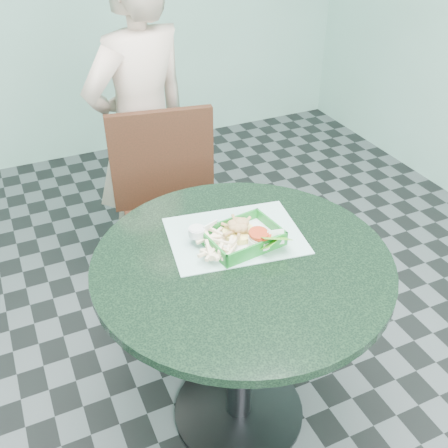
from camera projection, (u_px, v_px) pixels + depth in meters
name	position (u px, v px, depth m)	size (l,w,h in m)	color
floor	(238.00, 411.00, 2.07)	(4.00, 5.00, 0.02)	#303335
cafe_table	(241.00, 303.00, 1.74)	(0.95, 0.95, 0.75)	#2D2D30
dining_chair	(173.00, 204.00, 2.34)	(0.46, 0.46, 0.93)	#43261C
diner_person	(142.00, 128.00, 2.39)	(0.58, 0.38, 1.59)	#C0A391
placemat	(235.00, 240.00, 1.75)	(0.43, 0.32, 0.00)	#9BC7BE
food_basket	(243.00, 245.00, 1.70)	(0.23, 0.17, 0.05)	#187626
crab_sandwich	(240.00, 232.00, 1.70)	(0.11, 0.11, 0.07)	#F6DB70
fries_pile	(215.00, 245.00, 1.66)	(0.12, 0.13, 0.05)	#FEE3B4
sauce_ramekin	(198.00, 233.00, 1.70)	(0.05, 0.05, 0.03)	silver
garnish_cup	(262.00, 245.00, 1.66)	(0.11, 0.11, 0.05)	white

